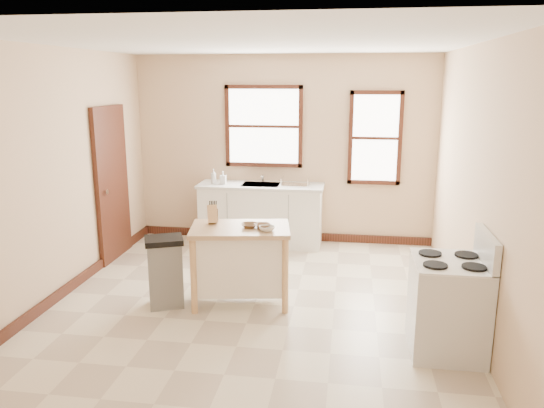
# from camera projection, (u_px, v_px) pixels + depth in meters

# --- Properties ---
(floor) EXTENTS (5.00, 5.00, 0.00)m
(floor) POSITION_uv_depth(u_px,v_px,m) (255.00, 304.00, 5.91)
(floor) COLOR beige
(floor) RESTS_ON ground
(ceiling) EXTENTS (5.00, 5.00, 0.00)m
(ceiling) POSITION_uv_depth(u_px,v_px,m) (253.00, 42.00, 5.26)
(ceiling) COLOR white
(ceiling) RESTS_ON ground
(wall_back) EXTENTS (4.50, 0.04, 2.80)m
(wall_back) POSITION_uv_depth(u_px,v_px,m) (284.00, 150.00, 7.99)
(wall_back) COLOR tan
(wall_back) RESTS_ON ground
(wall_left) EXTENTS (0.04, 5.00, 2.80)m
(wall_left) POSITION_uv_depth(u_px,v_px,m) (56.00, 175.00, 5.91)
(wall_left) COLOR tan
(wall_left) RESTS_ON ground
(wall_right) EXTENTS (0.04, 5.00, 2.80)m
(wall_right) POSITION_uv_depth(u_px,v_px,m) (476.00, 187.00, 5.26)
(wall_right) COLOR tan
(wall_right) RESTS_ON ground
(window_main) EXTENTS (1.17, 0.06, 1.22)m
(window_main) POSITION_uv_depth(u_px,v_px,m) (264.00, 126.00, 7.93)
(window_main) COLOR black
(window_main) RESTS_ON wall_back
(window_side) EXTENTS (0.77, 0.06, 1.37)m
(window_side) POSITION_uv_depth(u_px,v_px,m) (375.00, 138.00, 7.73)
(window_side) COLOR black
(window_side) RESTS_ON wall_back
(door_left) EXTENTS (0.06, 0.90, 2.10)m
(door_left) POSITION_uv_depth(u_px,v_px,m) (112.00, 184.00, 7.23)
(door_left) COLOR black
(door_left) RESTS_ON ground
(baseboard_back) EXTENTS (4.50, 0.04, 0.12)m
(baseboard_back) POSITION_uv_depth(u_px,v_px,m) (283.00, 235.00, 8.27)
(baseboard_back) COLOR black
(baseboard_back) RESTS_ON ground
(baseboard_left) EXTENTS (0.04, 5.00, 0.12)m
(baseboard_left) POSITION_uv_depth(u_px,v_px,m) (69.00, 288.00, 6.21)
(baseboard_left) COLOR black
(baseboard_left) RESTS_ON ground
(sink_counter) EXTENTS (1.86, 0.62, 0.92)m
(sink_counter) POSITION_uv_depth(u_px,v_px,m) (261.00, 214.00, 7.96)
(sink_counter) COLOR white
(sink_counter) RESTS_ON ground
(faucet) EXTENTS (0.03, 0.03, 0.22)m
(faucet) POSITION_uv_depth(u_px,v_px,m) (263.00, 175.00, 8.00)
(faucet) COLOR silver
(faucet) RESTS_ON sink_counter
(soap_bottle_a) EXTENTS (0.11, 0.11, 0.22)m
(soap_bottle_a) POSITION_uv_depth(u_px,v_px,m) (214.00, 176.00, 7.86)
(soap_bottle_a) COLOR #B2B2B2
(soap_bottle_a) RESTS_ON sink_counter
(soap_bottle_b) EXTENTS (0.09, 0.09, 0.19)m
(soap_bottle_b) POSITION_uv_depth(u_px,v_px,m) (223.00, 178.00, 7.86)
(soap_bottle_b) COLOR #B2B2B2
(soap_bottle_b) RESTS_ON sink_counter
(dish_rack) EXTENTS (0.44, 0.35, 0.10)m
(dish_rack) POSITION_uv_depth(u_px,v_px,m) (295.00, 182.00, 7.77)
(dish_rack) COLOR silver
(dish_rack) RESTS_ON sink_counter
(kitchen_island) EXTENTS (1.17, 0.84, 0.88)m
(kitchen_island) POSITION_uv_depth(u_px,v_px,m) (241.00, 265.00, 5.87)
(kitchen_island) COLOR tan
(kitchen_island) RESTS_ON ground
(knife_block) EXTENTS (0.13, 0.13, 0.20)m
(knife_block) POSITION_uv_depth(u_px,v_px,m) (212.00, 215.00, 5.89)
(knife_block) COLOR tan
(knife_block) RESTS_ON kitchen_island
(pepper_grinder) EXTENTS (0.05, 0.05, 0.15)m
(pepper_grinder) POSITION_uv_depth(u_px,v_px,m) (216.00, 215.00, 5.96)
(pepper_grinder) COLOR #472513
(pepper_grinder) RESTS_ON kitchen_island
(bowl_a) EXTENTS (0.20, 0.20, 0.04)m
(bowl_a) POSITION_uv_depth(u_px,v_px,m) (249.00, 225.00, 5.75)
(bowl_a) COLOR brown
(bowl_a) RESTS_ON kitchen_island
(bowl_b) EXTENTS (0.22, 0.22, 0.04)m
(bowl_b) POSITION_uv_depth(u_px,v_px,m) (262.00, 226.00, 5.73)
(bowl_b) COLOR brown
(bowl_b) RESTS_ON kitchen_island
(bowl_c) EXTENTS (0.17, 0.17, 0.05)m
(bowl_c) POSITION_uv_depth(u_px,v_px,m) (267.00, 229.00, 5.61)
(bowl_c) COLOR silver
(bowl_c) RESTS_ON kitchen_island
(trash_bin) EXTENTS (0.50, 0.47, 0.78)m
(trash_bin) POSITION_uv_depth(u_px,v_px,m) (165.00, 272.00, 5.79)
(trash_bin) COLOR slate
(trash_bin) RESTS_ON ground
(gas_stove) EXTENTS (0.70, 0.71, 1.14)m
(gas_stove) POSITION_uv_depth(u_px,v_px,m) (449.00, 292.00, 4.78)
(gas_stove) COLOR silver
(gas_stove) RESTS_ON ground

